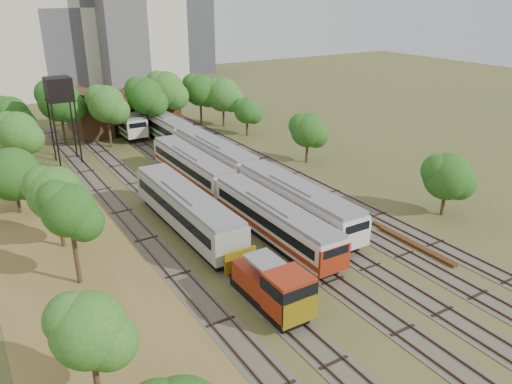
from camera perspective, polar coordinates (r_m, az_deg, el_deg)
ground at (r=39.68m, az=14.02°, el=-11.15°), size 240.00×240.00×0.00m
dry_grass_patch at (r=37.72m, az=-15.95°, el=-13.26°), size 14.00×60.00×0.04m
tracks at (r=57.31m, az=-4.28°, el=0.20°), size 24.60×80.00×0.19m
railcar_red_set at (r=52.13m, az=-3.21°, el=0.23°), size 3.00×34.57×3.71m
railcar_green_set at (r=62.82m, az=-4.74°, el=4.16°), size 3.20×52.08×3.96m
railcar_rear at (r=83.84m, az=-15.13°, el=8.01°), size 3.16×16.08×3.91m
shunter_locomotive at (r=35.83m, az=2.15°, el=-10.92°), size 2.85×8.10×3.73m
old_grey_coach at (r=47.25m, az=-7.94°, el=-2.00°), size 3.28×18.00×4.07m
water_tower at (r=69.27m, az=-21.60°, el=10.66°), size 3.23×3.23×11.19m
rail_pile_near at (r=46.99m, az=17.82°, el=-5.87°), size 0.56×8.43×0.28m
rail_pile_far at (r=48.25m, az=16.25°, el=-4.95°), size 0.45×7.27×0.24m
maintenance_shed at (r=85.83m, az=-14.96°, el=8.92°), size 16.45×11.55×7.58m
tree_band_left at (r=55.23m, az=-24.93°, el=2.93°), size 8.15×75.77×8.26m
tree_band_far at (r=78.87m, az=-13.53°, el=10.40°), size 37.00×9.84×9.70m
tree_band_right at (r=62.97m, az=8.84°, el=6.00°), size 6.21×40.79×6.66m
tower_centre at (r=125.35m, az=-20.49°, el=19.23°), size 20.00×18.00×36.00m
tower_far_right at (r=145.09m, az=-8.15°, el=18.93°), size 12.00×12.00×28.00m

